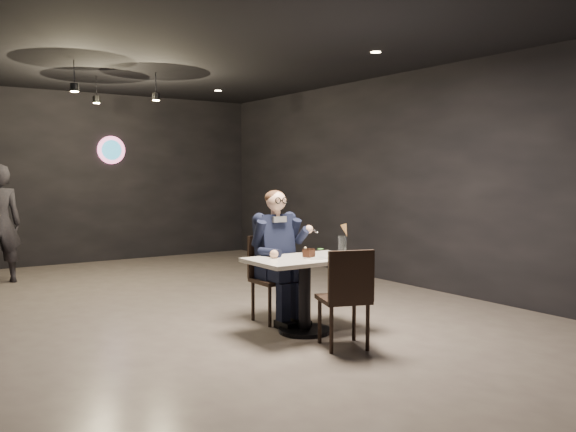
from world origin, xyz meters
TOP-DOWN VIEW (x-y plane):
  - floor at (0.00, 0.00)m, footprint 9.00×9.00m
  - wall_sign at (0.80, 4.47)m, footprint 0.50×0.06m
  - pendant_lights at (0.00, 2.00)m, footprint 1.40×1.20m
  - main_table at (0.77, -1.58)m, footprint 1.10×0.70m
  - chair_far at (0.77, -1.03)m, footprint 0.42×0.46m
  - chair_near at (0.77, -2.18)m, footprint 0.55×0.57m
  - seated_man at (0.77, -1.03)m, footprint 0.60×0.80m
  - dessert_plate at (0.84, -1.68)m, footprint 0.22×0.22m
  - cake_slice at (0.78, -1.63)m, footprint 0.12×0.11m
  - mint_leaf at (0.87, -1.70)m, footprint 0.07×0.04m
  - sundae_glass at (1.20, -1.63)m, footprint 0.09×0.09m
  - wafer_cone at (1.25, -1.63)m, footprint 0.08×0.08m

SIDE VIEW (x-z plane):
  - floor at x=0.00m, z-range 0.00..0.00m
  - main_table at x=0.77m, z-range 0.00..0.75m
  - chair_far at x=0.77m, z-range 0.00..0.92m
  - chair_near at x=0.77m, z-range 0.00..0.92m
  - seated_man at x=0.77m, z-range 0.00..1.44m
  - dessert_plate at x=0.84m, z-range 0.75..0.76m
  - cake_slice at x=0.78m, z-range 0.76..0.83m
  - mint_leaf at x=0.87m, z-range 0.84..0.85m
  - sundae_glass at x=1.20m, z-range 0.75..0.94m
  - wafer_cone at x=1.25m, z-range 0.93..1.06m
  - wall_sign at x=0.80m, z-range 1.75..2.25m
  - pendant_lights at x=0.00m, z-range 2.70..3.06m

